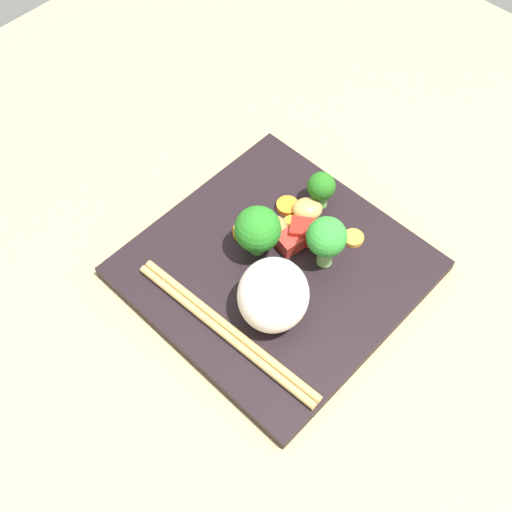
# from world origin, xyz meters

# --- Properties ---
(ground_plane) EXTENTS (1.10, 1.10, 0.02)m
(ground_plane) POSITION_xyz_m (0.00, 0.00, -0.01)
(ground_plane) COLOR tan
(square_plate) EXTENTS (0.27, 0.27, 0.01)m
(square_plate) POSITION_xyz_m (0.00, 0.00, 0.01)
(square_plate) COLOR black
(square_plate) RESTS_ON ground_plane
(rice_mound) EXTENTS (0.10, 0.10, 0.06)m
(rice_mound) POSITION_xyz_m (0.04, 0.03, 0.05)
(rice_mound) COLOR white
(rice_mound) RESTS_ON square_plate
(broccoli_floret_0) EXTENTS (0.04, 0.04, 0.06)m
(broccoli_floret_0) POSITION_xyz_m (-0.04, 0.03, 0.05)
(broccoli_floret_0) COLOR #7FB05A
(broccoli_floret_0) RESTS_ON square_plate
(broccoli_floret_1) EXTENTS (0.03, 0.03, 0.04)m
(broccoli_floret_1) POSITION_xyz_m (-0.09, -0.02, 0.04)
(broccoli_floret_1) COLOR #66A34E
(broccoli_floret_1) RESTS_ON square_plate
(broccoli_floret_2) EXTENTS (0.05, 0.05, 0.06)m
(broccoli_floret_2) POSITION_xyz_m (-0.00, -0.03, 0.05)
(broccoli_floret_2) COLOR #5AA047
(broccoli_floret_2) RESTS_ON square_plate
(carrot_slice_0) EXTENTS (0.03, 0.03, 0.00)m
(carrot_slice_0) POSITION_xyz_m (-0.01, -0.05, 0.02)
(carrot_slice_0) COLOR orange
(carrot_slice_0) RESTS_ON square_plate
(carrot_slice_1) EXTENTS (0.03, 0.03, 0.01)m
(carrot_slice_1) POSITION_xyz_m (-0.05, -0.02, 0.02)
(carrot_slice_1) COLOR orange
(carrot_slice_1) RESTS_ON square_plate
(carrot_slice_2) EXTENTS (0.03, 0.03, 0.01)m
(carrot_slice_2) POSITION_xyz_m (-0.06, -0.04, 0.02)
(carrot_slice_2) COLOR orange
(carrot_slice_2) RESTS_ON square_plate
(carrot_slice_3) EXTENTS (0.02, 0.02, 0.01)m
(carrot_slice_3) POSITION_xyz_m (-0.08, 0.04, 0.02)
(carrot_slice_3) COLOR #F69A35
(carrot_slice_3) RESTS_ON square_plate
(pepper_chunk_0) EXTENTS (0.04, 0.04, 0.02)m
(pepper_chunk_0) POSITION_xyz_m (-0.05, 0.00, 0.03)
(pepper_chunk_0) COLOR red
(pepper_chunk_0) RESTS_ON square_plate
(pepper_chunk_1) EXTENTS (0.03, 0.03, 0.02)m
(pepper_chunk_1) POSITION_xyz_m (-0.03, -0.01, 0.02)
(pepper_chunk_1) COLOR red
(pepper_chunk_1) RESTS_ON square_plate
(chicken_piece_0) EXTENTS (0.03, 0.03, 0.02)m
(chicken_piece_0) POSITION_xyz_m (-0.03, -0.03, 0.02)
(chicken_piece_0) COLOR #BF8548
(chicken_piece_0) RESTS_ON square_plate
(chicken_piece_1) EXTENTS (0.04, 0.04, 0.02)m
(chicken_piece_1) POSITION_xyz_m (-0.07, -0.02, 0.02)
(chicken_piece_1) COLOR tan
(chicken_piece_1) RESTS_ON square_plate
(chopstick_pair) EXTENTS (0.03, 0.22, 0.01)m
(chopstick_pair) POSITION_xyz_m (0.09, 0.02, 0.02)
(chopstick_pair) COLOR tan
(chopstick_pair) RESTS_ON square_plate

